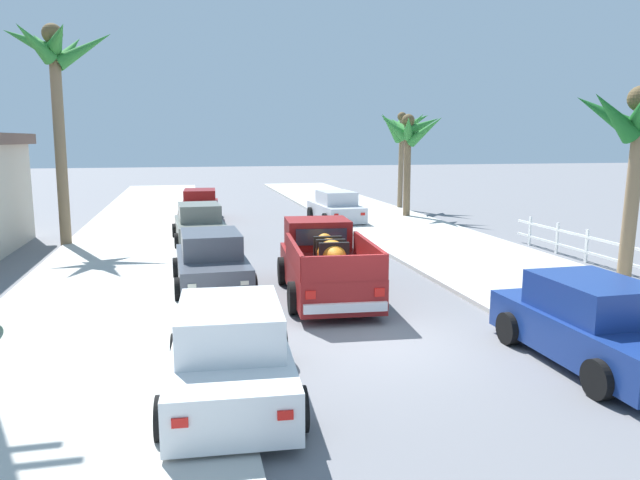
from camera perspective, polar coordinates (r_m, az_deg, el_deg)
ground_plane at (r=12.14m, az=6.24°, el=-9.67°), size 160.00×160.00×0.00m
sidewalk_left at (r=23.24m, az=-17.14°, el=-0.60°), size 5.34×60.00×0.12m
sidewalk_right at (r=25.01m, az=9.63°, el=0.38°), size 5.34×60.00×0.12m
curb_left at (r=23.17m, az=-14.01°, el=-0.52°), size 0.16×60.00×0.10m
curb_right at (r=24.56m, az=6.89°, el=0.26°), size 0.16×60.00×0.10m
pickup_truck at (r=15.43m, az=0.50°, el=-2.31°), size 2.48×5.33×1.80m
car_left_near at (r=29.02m, az=1.52°, el=3.07°), size 2.21×4.34×1.54m
car_right_near at (r=11.84m, az=24.62°, el=-7.39°), size 2.07×4.28×1.54m
car_left_mid at (r=16.41m, az=-10.30°, el=-2.11°), size 2.13×4.30×1.54m
car_right_mid at (r=30.43m, az=-11.35°, el=3.19°), size 2.17×4.32×1.54m
car_left_far at (r=23.61m, az=-11.38°, el=1.39°), size 2.17×4.32×1.54m
car_right_far at (r=9.52m, az=-8.53°, el=-10.65°), size 2.21×4.34×1.54m
palm_tree_left_fore at (r=17.99m, az=28.02°, el=9.54°), size 3.35×3.05×5.39m
palm_tree_left_mid at (r=34.62m, az=7.81°, el=10.45°), size 3.53×3.30×5.62m
palm_tree_left_back at (r=30.93m, az=8.62°, el=9.99°), size 3.22×3.62×5.30m
palm_tree_right_back at (r=24.46m, az=-23.87°, el=14.72°), size 3.99×3.51×8.10m
picket_fence at (r=20.07m, az=26.94°, el=-1.25°), size 0.06×11.71×1.10m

